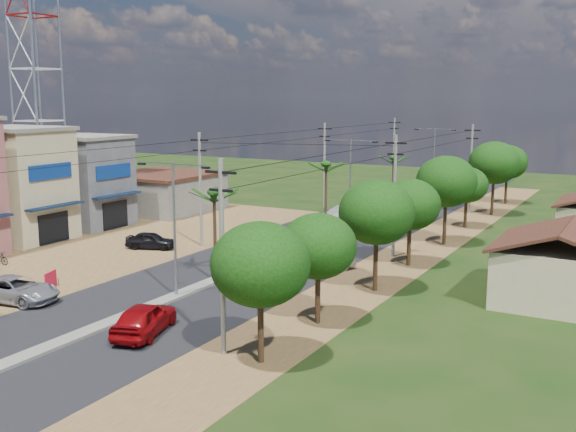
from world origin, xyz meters
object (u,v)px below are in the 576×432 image
car_silver_mid (323,262)px  car_white_far (342,214)px  car_parked_silver (15,290)px  moto_rider_east (163,319)px  car_red_near (144,319)px  roadside_sign (51,280)px  car_parked_dark (151,241)px

car_silver_mid → car_white_far: size_ratio=0.81×
car_white_far → car_parked_silver: (-6.00, -31.92, -0.10)m
car_silver_mid → moto_rider_east: car_silver_mid is taller
car_silver_mid → car_parked_silver: size_ratio=0.88×
car_parked_silver → moto_rider_east: 10.29m
car_red_near → car_parked_silver: car_red_near is taller
car_silver_mid → roadside_sign: size_ratio=3.69×
car_white_far → car_parked_dark: bearing=-93.1°
car_parked_silver → moto_rider_east: (10.27, 0.68, -0.22)m
roadside_sign → car_parked_dark: bearing=80.5°
car_red_near → car_parked_silver: bearing=-20.5°
car_parked_silver → moto_rider_east: size_ratio=2.74×
car_red_near → moto_rider_east: size_ratio=2.49×
car_parked_dark → moto_rider_east: bearing=-157.0°
car_parked_silver → roadside_sign: car_parked_silver is taller
car_parked_dark → moto_rider_east: size_ratio=2.02×
car_parked_silver → car_parked_dark: car_parked_silver is taller
car_parked_silver → car_white_far: bearing=-19.2°
moto_rider_east → car_parked_silver: bearing=-18.2°
moto_rider_east → roadside_sign: 11.01m
car_parked_dark → moto_rider_east: (12.63, -13.83, -0.16)m
car_parked_dark → car_white_far: bearing=-45.0°
car_silver_mid → car_parked_silver: bearing=73.2°
car_white_far → car_parked_dark: car_white_far is taller
car_white_far → car_silver_mid: bearing=-46.8°
moto_rider_east → roadside_sign: (-10.77, 2.31, 0.03)m
moto_rider_east → roadside_sign: bearing=-34.1°
moto_rider_east → car_parked_dark: bearing=-69.6°
car_red_near → moto_rider_east: bearing=-114.6°
car_red_near → car_parked_dark: car_red_near is taller
car_silver_mid → car_parked_silver: car_silver_mid is taller
car_parked_dark → roadside_sign: size_ratio=3.11×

